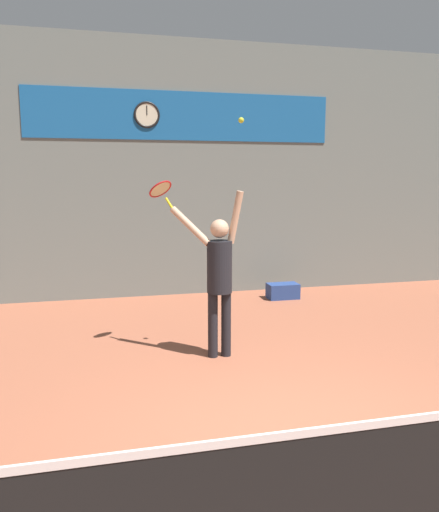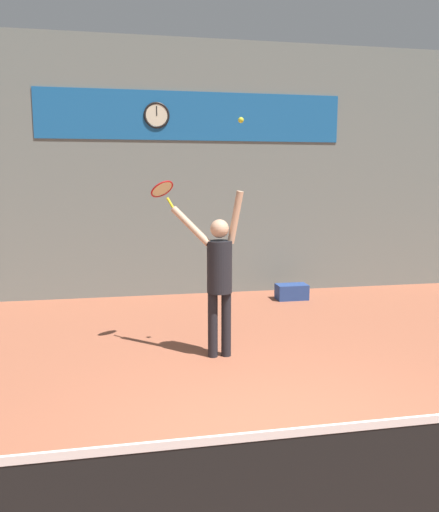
{
  "view_description": "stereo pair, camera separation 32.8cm",
  "coord_description": "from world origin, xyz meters",
  "views": [
    {
      "loc": [
        -1.68,
        -3.65,
        2.34
      ],
      "look_at": [
        -0.18,
        2.53,
        1.35
      ],
      "focal_mm": 35.0,
      "sensor_mm": 36.0,
      "label": 1
    },
    {
      "loc": [
        -1.36,
        -3.72,
        2.34
      ],
      "look_at": [
        -0.18,
        2.53,
        1.35
      ],
      "focal_mm": 35.0,
      "sensor_mm": 36.0,
      "label": 2
    }
  ],
  "objects": [
    {
      "name": "tennis_ball",
      "position": [
        0.07,
        2.41,
        3.05
      ],
      "size": [
        0.07,
        0.07,
        0.07
      ],
      "color": "#CCDB2D"
    },
    {
      "name": "ground_plane",
      "position": [
        0.0,
        0.0,
        0.0
      ],
      "size": [
        18.0,
        18.0,
        0.0
      ],
      "primitive_type": "plane",
      "color": "#9E563D"
    },
    {
      "name": "court_net",
      "position": [
        0.0,
        -1.23,
        0.5
      ],
      "size": [
        7.09,
        0.07,
        1.06
      ],
      "color": "#333333",
      "rests_on": "ground_plane"
    },
    {
      "name": "sponsor_banner",
      "position": [
        0.0,
        6.2,
        3.54
      ],
      "size": [
        5.96,
        0.02,
        0.93
      ],
      "color": "#195B9E"
    },
    {
      "name": "equipment_bag",
      "position": [
        1.8,
        5.38,
        0.15
      ],
      "size": [
        0.6,
        0.35,
        0.3
      ],
      "color": "navy",
      "rests_on": "ground_plane"
    },
    {
      "name": "water_bottle",
      "position": [
        1.9,
        5.5,
        0.11
      ],
      "size": [
        0.09,
        0.09,
        0.25
      ],
      "color": "#D84C19",
      "rests_on": "ground_plane"
    },
    {
      "name": "tennis_racket",
      "position": [
        -0.86,
        3.03,
        2.19
      ],
      "size": [
        0.43,
        0.41,
        0.38
      ],
      "color": "yellow"
    },
    {
      "name": "scoreboard_clock",
      "position": [
        -0.71,
        6.18,
        3.54
      ],
      "size": [
        0.5,
        0.05,
        0.5
      ],
      "color": "beige"
    },
    {
      "name": "tennis_player",
      "position": [
        -0.18,
        2.54,
        1.13
      ],
      "size": [
        0.92,
        0.55,
        2.19
      ],
      "color": "black",
      "rests_on": "ground_plane"
    },
    {
      "name": "back_wall",
      "position": [
        0.0,
        6.26,
        2.5
      ],
      "size": [
        18.0,
        0.1,
        5.0
      ],
      "color": "slate",
      "rests_on": "ground_plane"
    }
  ]
}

